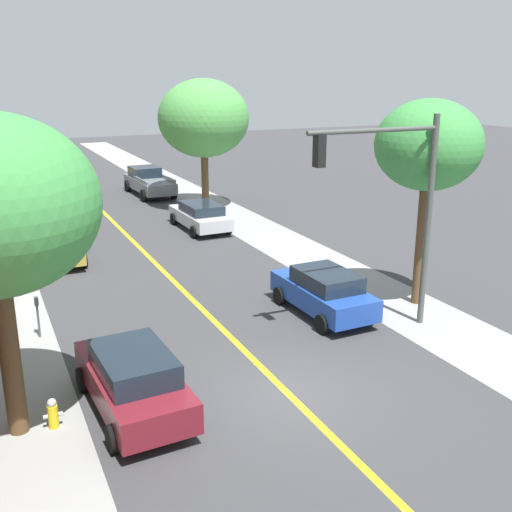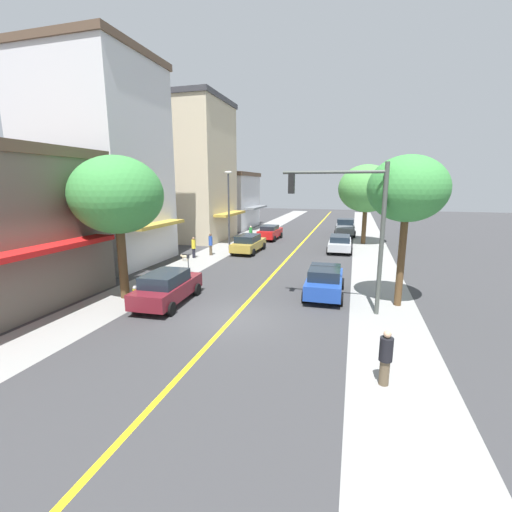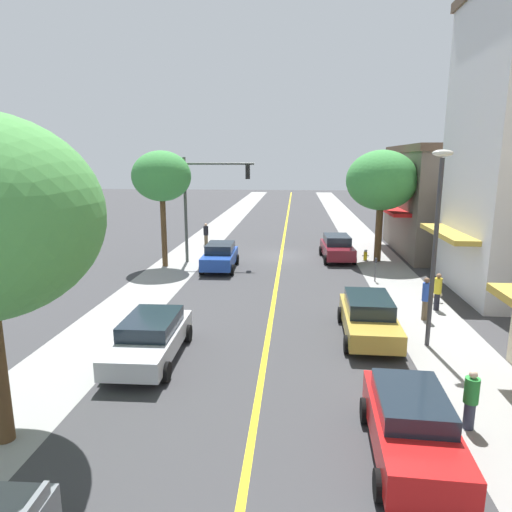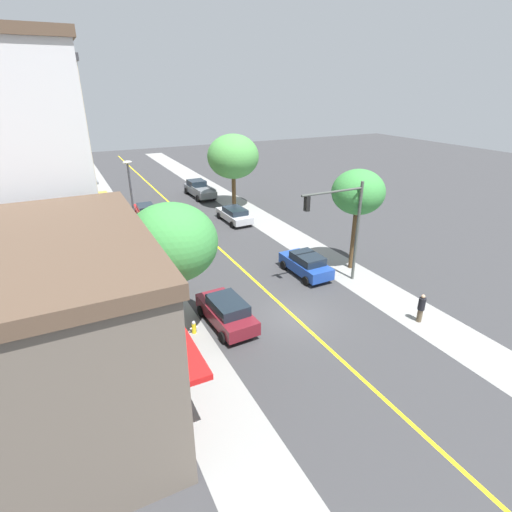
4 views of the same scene
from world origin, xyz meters
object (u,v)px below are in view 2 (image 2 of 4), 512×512
object	(u,v)px
blue_sedan_right_curb	(325,281)
pedestrian_green_shirt	(251,233)
red_sedan_left_curb	(270,232)
pedestrian_black_shirt	(386,357)
parking_meter	(188,261)
pedestrian_blue_shirt	(211,244)
silver_sedan_right_curb	(340,243)
pedestrian_yellow_shirt	(194,247)
street_lamp	(229,202)
fire_hydrant	(135,293)
small_dog	(184,257)
maroon_sedan_left_curb	(167,287)
street_tree_right_corner	(407,190)
grey_pickup_truck	(345,227)
street_tree_left_far	(367,189)
traffic_light_mast	(352,215)
street_tree_left_near	(117,196)
gold_sedan_left_curb	(248,243)

from	to	relation	value
blue_sedan_right_curb	pedestrian_green_shirt	xyz separation A→B (m)	(-9.07, 16.35, -0.00)
red_sedan_left_curb	pedestrian_black_shirt	size ratio (longest dim) A/B	2.50
parking_meter	pedestrian_blue_shirt	distance (m)	6.23
silver_sedan_right_curb	pedestrian_yellow_shirt	world-z (taller)	pedestrian_yellow_shirt
parking_meter	street_lamp	size ratio (longest dim) A/B	0.19
fire_hydrant	small_dog	size ratio (longest dim) A/B	1.18
maroon_sedan_left_curb	red_sedan_left_curb	bearing A→B (deg)	-3.22
blue_sedan_right_curb	pedestrian_blue_shirt	world-z (taller)	pedestrian_blue_shirt
street_tree_right_corner	blue_sedan_right_curb	xyz separation A→B (m)	(-3.62, 0.48, -4.80)
street_tree_right_corner	red_sedan_left_curb	world-z (taller)	street_tree_right_corner
silver_sedan_right_curb	pedestrian_green_shirt	size ratio (longest dim) A/B	3.06
maroon_sedan_left_curb	grey_pickup_truck	xyz separation A→B (m)	(7.79, 27.07, 0.05)
grey_pickup_truck	pedestrian_yellow_shirt	world-z (taller)	grey_pickup_truck
red_sedan_left_curb	silver_sedan_right_curb	bearing A→B (deg)	-119.53
street_tree_left_far	street_lamp	world-z (taller)	street_tree_left_far
maroon_sedan_left_curb	silver_sedan_right_curb	world-z (taller)	maroon_sedan_left_curb
street_tree_left_far	small_dog	size ratio (longest dim) A/B	12.14
traffic_light_mast	pedestrian_blue_shirt	world-z (taller)	traffic_light_mast
pedestrian_green_shirt	silver_sedan_right_curb	bearing A→B (deg)	-121.42
street_tree_left_far	pedestrian_yellow_shirt	size ratio (longest dim) A/B	4.55
pedestrian_yellow_shirt	pedestrian_black_shirt	world-z (taller)	pedestrian_black_shirt
street_tree_left_near	street_lamp	bearing A→B (deg)	87.54
street_tree_left_near	gold_sedan_left_curb	distance (m)	14.49
street_tree_right_corner	pedestrian_yellow_shirt	distance (m)	17.07
fire_hydrant	parking_meter	bearing A→B (deg)	87.23
grey_pickup_truck	street_tree_left_far	bearing A→B (deg)	-163.00
parking_meter	pedestrian_blue_shirt	world-z (taller)	pedestrian_blue_shirt
grey_pickup_truck	pedestrian_yellow_shirt	distance (m)	20.27
red_sedan_left_curb	blue_sedan_right_curb	bearing A→B (deg)	-155.22
gold_sedan_left_curb	pedestrian_green_shirt	xyz separation A→B (m)	(-1.61, 6.00, 0.02)
small_dog	parking_meter	bearing A→B (deg)	115.19
street_tree_left_near	silver_sedan_right_curb	size ratio (longest dim) A/B	1.50
blue_sedan_right_curb	maroon_sedan_left_curb	world-z (taller)	maroon_sedan_left_curb
fire_hydrant	parking_meter	distance (m)	5.50
silver_sedan_right_curb	small_dog	size ratio (longest dim) A/B	7.58
maroon_sedan_left_curb	grey_pickup_truck	distance (m)	28.17
street_tree_left_near	pedestrian_yellow_shirt	distance (m)	11.03
street_tree_left_near	traffic_light_mast	size ratio (longest dim) A/B	1.07
blue_sedan_right_curb	gold_sedan_left_curb	world-z (taller)	blue_sedan_right_curb
traffic_light_mast	blue_sedan_right_curb	world-z (taller)	traffic_light_mast
street_tree_right_corner	blue_sedan_right_curb	size ratio (longest dim) A/B	1.65
street_tree_left_far	pedestrian_black_shirt	bearing A→B (deg)	-89.71
red_sedan_left_curb	pedestrian_black_shirt	xyz separation A→B (m)	(9.75, -25.64, 0.09)
red_sedan_left_curb	gold_sedan_left_curb	size ratio (longest dim) A/B	0.89
street_lamp	grey_pickup_truck	bearing A→B (deg)	52.05
parking_meter	pedestrian_black_shirt	size ratio (longest dim) A/B	0.78
small_dog	blue_sedan_right_curb	bearing A→B (deg)	146.88
street_lamp	blue_sedan_right_curb	world-z (taller)	street_lamp
grey_pickup_truck	pedestrian_black_shirt	size ratio (longest dim) A/B	3.41
pedestrian_black_shirt	pedestrian_green_shirt	world-z (taller)	pedestrian_black_shirt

